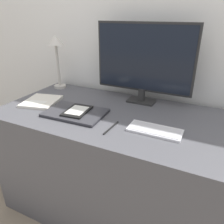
# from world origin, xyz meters

# --- Properties ---
(wall_back) EXTENTS (3.60, 0.05, 2.40)m
(wall_back) POSITION_xyz_m (0.00, 0.58, 1.20)
(wall_back) COLOR silver
(wall_back) RESTS_ON ground_plane
(desk) EXTENTS (1.58, 0.70, 0.73)m
(desk) POSITION_xyz_m (0.00, 0.16, 0.37)
(desk) COLOR #4C4C51
(desk) RESTS_ON ground_plane
(monitor) EXTENTS (0.62, 0.11, 0.50)m
(monitor) POSITION_xyz_m (-0.01, 0.41, 1.00)
(monitor) COLOR #262626
(monitor) RESTS_ON desk
(keyboard) EXTENTS (0.27, 0.12, 0.01)m
(keyboard) POSITION_xyz_m (0.18, 0.05, 0.74)
(keyboard) COLOR silver
(keyboard) RESTS_ON desk
(laptop) EXTENTS (0.35, 0.24, 0.02)m
(laptop) POSITION_xyz_m (-0.30, 0.05, 0.74)
(laptop) COLOR #232328
(laptop) RESTS_ON desk
(ereader) EXTENTS (0.14, 0.19, 0.01)m
(ereader) POSITION_xyz_m (-0.28, 0.05, 0.75)
(ereader) COLOR black
(ereader) RESTS_ON laptop
(desk_lamp) EXTENTS (0.12, 0.12, 0.39)m
(desk_lamp) POSITION_xyz_m (-0.69, 0.41, 1.03)
(desk_lamp) COLOR #BCB7AD
(desk_lamp) RESTS_ON desk
(notebook) EXTENTS (0.25, 0.27, 0.02)m
(notebook) POSITION_xyz_m (-0.60, 0.10, 0.74)
(notebook) COLOR silver
(notebook) RESTS_ON desk
(pen) EXTENTS (0.02, 0.15, 0.01)m
(pen) POSITION_xyz_m (-0.03, -0.02, 0.74)
(pen) COLOR black
(pen) RESTS_ON desk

